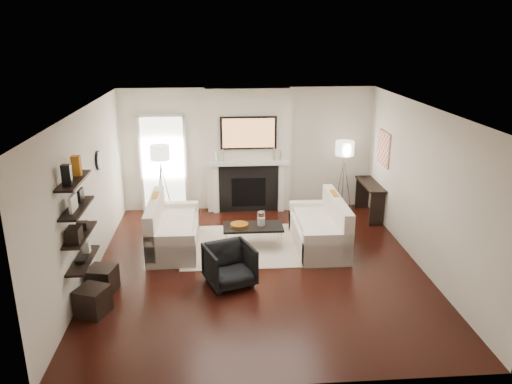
{
  "coord_description": "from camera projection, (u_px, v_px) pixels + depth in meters",
  "views": [
    {
      "loc": [
        -0.63,
        -7.68,
        3.87
      ],
      "look_at": [
        0.0,
        0.6,
        1.15
      ],
      "focal_mm": 35.0,
      "sensor_mm": 36.0,
      "label": 1
    }
  ],
  "objects": [
    {
      "name": "clock_rim",
      "position": [
        98.0,
        160.0,
        8.66
      ],
      "size": [
        0.04,
        0.34,
        0.34
      ],
      "primitive_type": "cylinder",
      "rotation": [
        0.0,
        1.57,
        0.0
      ],
      "color": "black",
      "rests_on": "wall_left"
    },
    {
      "name": "loveseat_left_arm_s",
      "position": [
        177.0,
        217.0,
        9.97
      ],
      "size": [
        0.85,
        0.18,
        0.6
      ],
      "primitive_type": "cube",
      "color": "silver",
      "rests_on": "floor"
    },
    {
      "name": "lamp_right_leg_c",
      "position": [
        341.0,
        188.0,
        10.8
      ],
      "size": [
        0.14,
        0.22,
        1.23
      ],
      "primitive_type": "cylinder",
      "rotation": [
        0.18,
        0.0,
        2.62
      ],
      "color": "silver",
      "rests_on": "floor"
    },
    {
      "name": "coffee_leg_sw",
      "position": [
        226.0,
        234.0,
        9.42
      ],
      "size": [
        0.02,
        0.02,
        0.38
      ],
      "primitive_type": "cylinder",
      "color": "silver",
      "rests_on": "floor"
    },
    {
      "name": "tv_screen",
      "position": [
        249.0,
        133.0,
        10.52
      ],
      "size": [
        1.1,
        0.0,
        0.62
      ],
      "primitive_type": "cube",
      "color": "#BF723F",
      "rests_on": "tv_body"
    },
    {
      "name": "clock_face",
      "position": [
        100.0,
        160.0,
        8.66
      ],
      "size": [
        0.01,
        0.29,
        0.29
      ],
      "primitive_type": "cylinder",
      "rotation": [
        0.0,
        1.57,
        0.0
      ],
      "color": "white",
      "rests_on": "clock_rim"
    },
    {
      "name": "decor_wine_rack",
      "position": [
        74.0,
        235.0,
        6.76
      ],
      "size": [
        0.18,
        0.25,
        0.2
      ],
      "primitive_type": "cube",
      "color": "black",
      "rests_on": "shelf_lower"
    },
    {
      "name": "decor_magfile_a",
      "position": [
        67.0,
        175.0,
        6.5
      ],
      "size": [
        0.12,
        0.1,
        0.28
      ],
      "primitive_type": "cube",
      "color": "black",
      "rests_on": "shelf_top"
    },
    {
      "name": "candlestick_r_short",
      "position": [
        280.0,
        156.0,
        10.74
      ],
      "size": [
        0.04,
        0.04,
        0.24
      ],
      "primitive_type": "cylinder",
      "color": "silver",
      "rests_on": "mantel_shelf"
    },
    {
      "name": "lamp_right_shade",
      "position": [
        345.0,
        148.0,
        10.63
      ],
      "size": [
        0.4,
        0.4,
        0.3
      ],
      "primitive_type": "cylinder",
      "color": "white",
      "rests_on": "lamp_right_post"
    },
    {
      "name": "console_leg_s",
      "position": [
        362.0,
        193.0,
        11.24
      ],
      "size": [
        0.3,
        0.04,
        0.71
      ],
      "primitive_type": "cube",
      "color": "black",
      "rests_on": "floor"
    },
    {
      "name": "lamp_right_leg_b",
      "position": [
        339.0,
        185.0,
        10.98
      ],
      "size": [
        0.14,
        0.22,
        1.23
      ],
      "primitive_type": "cylinder",
      "rotation": [
        0.18,
        0.0,
        0.52
      ],
      "color": "silver",
      "rests_on": "floor"
    },
    {
      "name": "fireplace_surround",
      "position": [
        249.0,
        189.0,
        10.97
      ],
      "size": [
        1.3,
        0.02,
        1.04
      ],
      "primitive_type": "cube",
      "color": "black",
      "rests_on": "floor"
    },
    {
      "name": "console_top",
      "position": [
        371.0,
        184.0,
        10.6
      ],
      "size": [
        0.35,
        1.2,
        0.04
      ],
      "primitive_type": "cube",
      "color": "black",
      "rests_on": "floor"
    },
    {
      "name": "candlestick_l_tall",
      "position": [
        223.0,
        155.0,
        10.64
      ],
      "size": [
        0.04,
        0.04,
        0.3
      ],
      "primitive_type": "cylinder",
      "color": "silver",
      "rests_on": "mantel_shelf"
    },
    {
      "name": "lamp_left_post",
      "position": [
        162.0,
        192.0,
        10.53
      ],
      "size": [
        0.02,
        0.02,
        1.2
      ],
      "primitive_type": "cylinder",
      "color": "silver",
      "rests_on": "floor"
    },
    {
      "name": "lamp_left_shade",
      "position": [
        160.0,
        153.0,
        10.27
      ],
      "size": [
        0.4,
        0.4,
        0.3
      ],
      "primitive_type": "cylinder",
      "color": "white",
      "rests_on": "lamp_left_post"
    },
    {
      "name": "mantel_pilaster_r",
      "position": [
        281.0,
        187.0,
        10.98
      ],
      "size": [
        0.12,
        0.08,
        1.1
      ],
      "primitive_type": "cube",
      "color": "white",
      "rests_on": "floor"
    },
    {
      "name": "ottoman_near",
      "position": [
        102.0,
        279.0,
        7.67
      ],
      "size": [
        0.47,
        0.47,
        0.4
      ],
      "primitive_type": "cube",
      "rotation": [
        0.0,
        0.0,
        -0.21
      ],
      "color": "black",
      "rests_on": "floor"
    },
    {
      "name": "loveseat_left_arm_n",
      "position": [
        170.0,
        251.0,
        8.43
      ],
      "size": [
        0.85,
        0.18,
        0.6
      ],
      "primitive_type": "cube",
      "color": "silver",
      "rests_on": "floor"
    },
    {
      "name": "loveseat_right_back",
      "position": [
        337.0,
        219.0,
        9.21
      ],
      "size": [
        0.18,
        1.8,
        0.8
      ],
      "primitive_type": "cube",
      "color": "silver",
      "rests_on": "floor"
    },
    {
      "name": "loveseat_left_base",
      "position": [
        174.0,
        237.0,
        9.23
      ],
      "size": [
        0.85,
        1.8,
        0.42
      ],
      "primitive_type": "cube",
      "color": "silver",
      "rests_on": "floor"
    },
    {
      "name": "pillow_left_charcoal",
      "position": [
        152.0,
        217.0,
        8.76
      ],
      "size": [
        0.1,
        0.4,
        0.4
      ],
      "primitive_type": "cube",
      "color": "black",
      "rests_on": "loveseat_left_cushion"
    },
    {
      "name": "decor_box_small",
      "position": [
        82.0,
        226.0,
        7.17
      ],
      "size": [
        0.15,
        0.12,
        0.12
      ],
      "primitive_type": "cube",
      "color": "black",
      "rests_on": "shelf_lower"
    },
    {
      "name": "coffee_table",
      "position": [
        253.0,
        227.0,
        9.19
      ],
      "size": [
        1.1,
        0.55,
        0.04
      ],
      "primitive_type": "cube",
      "color": "black",
      "rests_on": "floor"
    },
    {
      "name": "candlestick_l_short",
      "position": [
        217.0,
        157.0,
        10.64
      ],
      "size": [
        0.04,
        0.04,
        0.24
      ],
      "primitive_type": "cylinder",
      "color": "silver",
      "rests_on": "mantel_shelf"
    },
    {
      "name": "shelf_top",
      "position": [
        74.0,
        181.0,
        6.8
      ],
      "size": [
        0.25,
        1.0,
        0.04
      ],
      "primitive_type": "cube",
      "color": "black",
      "rests_on": "wall_left"
    },
    {
      "name": "loveseat_right_base",
      "position": [
        318.0,
        236.0,
        9.28
      ],
      "size": [
        0.85,
        1.8,
        0.42
      ],
      "primitive_type": "cube",
      "color": "silver",
      "rests_on": "floor"
    },
    {
      "name": "console_leg_n",
      "position": [
        377.0,
        210.0,
        10.2
      ],
      "size": [
        0.3,
        0.04,
        0.71
      ],
      "primitive_type": "cube",
      "color": "black",
      "rests_on": "floor"
    },
    {
      "name": "firebox",
      "position": [
        249.0,
        192.0,
        10.98
      ],
      "size": [
        0.75,
        0.02,
        0.65
      ],
      "primitive_type": "cube",
      "color": "black",
      "rests_on": "floor"
    },
    {
      "name": "rug",
      "position": [
        252.0,
        245.0,
        9.38
      ],
      "size": [
        2.6,
        2.0,
        0.01
      ],
      "primitive_type": "cube",
      "color": "#C0AF9D",
      "rests_on": "floor"
    },
    {
      "name": "decor_books",
      "position": [
        82.0,
        260.0,
        7.1
      ],
      "size": [
        0.14,
        0.2,
        0.05
      ],
      "primitive_type": "cube",
      "color": "black",
      "rests_on": "shelf_bottom"
    },
    {
      "name": "loveseat_right_arm_n",
      "position": [
        328.0,
        249.0,
        8.49
      ],
      "size": [
        0.85,
        0.18,
        0.6
      ],
      "primitive_type": "cube",
      "color": "silver",
      "rests_on": "floor"
    },
    {
      "name": "door_trim_l",
      "position": [
        141.0,
        165.0,
        10.84
      ],
      "size": [
        0.06,
        0.06,
        2.16
      ],
      "primitive_type": "cube",
      "color": "white",
      "rests_on": "floor"
    },
    {
      "name": "hurricane_glass",
      "position": [
        261.0,
        219.0,
        9.15
      ],
      "size": [
        0.15,
        0.15,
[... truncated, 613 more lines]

